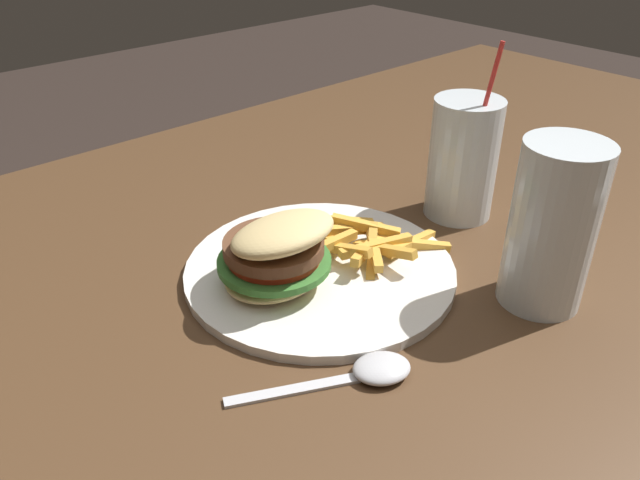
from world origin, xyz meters
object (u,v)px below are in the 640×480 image
(meal_plate_near, at_px, (304,261))
(juice_glass, at_px, (462,165))
(spoon, at_px, (372,371))
(beer_glass, at_px, (552,229))

(meal_plate_near, relative_size, juice_glass, 1.33)
(juice_glass, xyz_separation_m, spoon, (0.28, 0.13, -0.06))
(beer_glass, distance_m, spoon, 0.21)
(beer_glass, bearing_deg, spoon, -9.05)
(beer_glass, bearing_deg, meal_plate_near, -49.08)
(juice_glass, bearing_deg, spoon, 24.76)
(beer_glass, distance_m, juice_glass, 0.18)
(juice_glass, height_order, spoon, juice_glass)
(meal_plate_near, xyz_separation_m, beer_glass, (-0.15, 0.17, 0.05))
(meal_plate_near, bearing_deg, juice_glass, 177.14)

